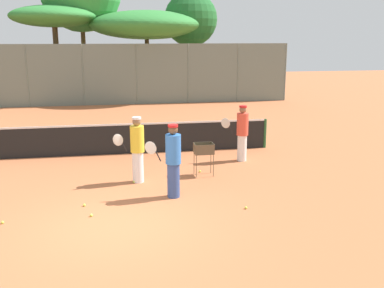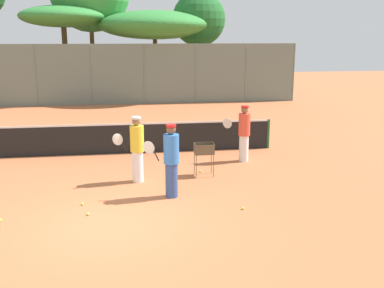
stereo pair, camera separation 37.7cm
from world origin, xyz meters
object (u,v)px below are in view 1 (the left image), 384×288
Objects in this scene: ball_cart at (204,151)px; parked_car at (50,88)px; player_red_cap at (137,149)px; player_yellow_shirt at (242,132)px; player_white_outfit at (173,160)px; tennis_net at (112,139)px.

parked_car reaches higher than ball_cart.
player_red_cap is 19.19m from parked_car.
parked_car is (-8.14, 16.98, -0.29)m from player_yellow_shirt.
player_white_outfit is 0.45× the size of parked_car.
ball_cart is at bearing -70.17° from parked_car.
player_white_outfit is at bearing 55.13° from player_yellow_shirt.
tennis_net is at bearing -13.69° from player_yellow_shirt.
parked_car is at bearing -66.25° from player_white_outfit.
player_yellow_shirt is 0.44× the size of parked_car.
player_white_outfit reaches higher than parked_car.
ball_cart is at bearing 168.96° from player_red_cap.
tennis_net is 4.83m from player_white_outfit.
player_red_cap is at bearing -171.59° from ball_cart.
tennis_net is at bearing -63.25° from player_white_outfit.
ball_cart is (1.15, 1.66, -0.25)m from player_white_outfit.
ball_cart is (1.96, 0.29, -0.23)m from player_red_cap.
tennis_net is at bearing 132.35° from ball_cart.
parked_car is at bearing -57.54° from player_yellow_shirt.
player_yellow_shirt is at bearing -123.26° from player_white_outfit.
player_white_outfit is 4.02m from player_yellow_shirt.
tennis_net is 2.66× the size of parked_car.
ball_cart is (2.66, -2.91, 0.17)m from tennis_net.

